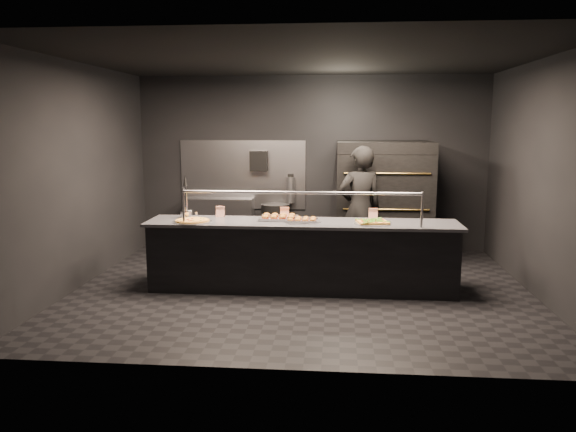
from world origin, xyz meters
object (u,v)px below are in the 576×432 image
at_px(round_pizza, 192,221).
at_px(slider_tray_b, 302,220).
at_px(pizza_oven, 383,200).
at_px(worker, 360,209).
at_px(slider_tray_a, 279,217).
at_px(square_pizza, 372,222).
at_px(beer_tap, 186,206).
at_px(trash_bin, 276,228).
at_px(service_counter, 302,255).
at_px(towel_dispenser, 259,161).
at_px(prep_shelf, 219,224).
at_px(fire_extinguisher, 291,189).

bearing_deg(round_pizza, slider_tray_b, 4.61).
distance_m(pizza_oven, worker, 0.91).
height_order(slider_tray_a, square_pizza, slider_tray_a).
relative_size(pizza_oven, round_pizza, 3.75).
height_order(beer_tap, trash_bin, beer_tap).
bearing_deg(trash_bin, slider_tray_a, -82.54).
bearing_deg(square_pizza, trash_bin, 123.44).
distance_m(service_counter, pizza_oven, 2.30).
bearing_deg(round_pizza, square_pizza, 1.98).
bearing_deg(square_pizza, pizza_oven, 81.75).
bearing_deg(beer_tap, service_counter, -6.11).
bearing_deg(slider_tray_b, square_pizza, -2.15).
bearing_deg(beer_tap, square_pizza, -5.45).
relative_size(towel_dispenser, trash_bin, 0.42).
bearing_deg(prep_shelf, towel_dispenser, 5.71).
xyz_separation_m(slider_tray_a, slider_tray_b, (0.32, -0.15, -0.01)).
bearing_deg(round_pizza, worker, 29.13).
bearing_deg(towel_dispenser, beer_tap, -107.51).
xyz_separation_m(round_pizza, slider_tray_a, (1.11, 0.27, 0.02)).
distance_m(pizza_oven, beer_tap, 3.29).
distance_m(service_counter, trash_bin, 2.30).
relative_size(prep_shelf, round_pizza, 2.36).
bearing_deg(slider_tray_b, service_counter, 89.62).
distance_m(service_counter, slider_tray_a, 0.59).
xyz_separation_m(towel_dispenser, round_pizza, (-0.53, -2.54, -0.61)).
xyz_separation_m(towel_dispenser, worker, (1.70, -1.30, -0.62)).
xyz_separation_m(fire_extinguisher, square_pizza, (1.26, -2.47, -0.12)).
xyz_separation_m(fire_extinguisher, worker, (1.15, -1.31, -0.13)).
height_order(towel_dispenser, trash_bin, towel_dispenser).
distance_m(fire_extinguisher, square_pizza, 2.78).
bearing_deg(slider_tray_b, towel_dispenser, 110.36).
distance_m(beer_tap, round_pizza, 0.39).
bearing_deg(fire_extinguisher, slider_tray_a, -89.26).
height_order(trash_bin, worker, worker).
bearing_deg(service_counter, towel_dispenser, 110.63).
xyz_separation_m(pizza_oven, slider_tray_b, (-1.20, -1.93, -0.02)).
bearing_deg(beer_tap, trash_bin, 63.85).
distance_m(pizza_oven, prep_shelf, 2.88).
distance_m(prep_shelf, slider_tray_b, 2.89).
relative_size(fire_extinguisher, trash_bin, 0.61).
xyz_separation_m(pizza_oven, slider_tray_a, (-1.52, -1.78, -0.02)).
xyz_separation_m(service_counter, slider_tray_a, (-0.32, 0.12, 0.49)).
relative_size(prep_shelf, beer_tap, 2.04).
relative_size(towel_dispenser, fire_extinguisher, 0.69).
distance_m(round_pizza, trash_bin, 2.56).
height_order(service_counter, beer_tap, beer_tap).
bearing_deg(slider_tray_b, worker, 54.70).
relative_size(round_pizza, square_pizza, 1.07).
bearing_deg(service_counter, fire_extinguisher, 98.30).
distance_m(round_pizza, slider_tray_b, 1.43).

